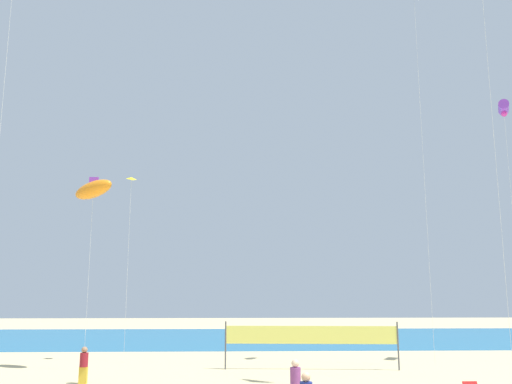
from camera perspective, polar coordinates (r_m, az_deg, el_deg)
ocean_band at (r=46.75m, az=1.13°, el=-15.26°), size 120.00×20.00×0.01m
beachgoer_plum_shirt at (r=19.87m, az=4.23°, el=-19.53°), size 0.37×0.37×1.63m
beachgoer_maroon_shirt at (r=25.67m, az=-17.89°, el=-17.04°), size 0.36×0.36×1.57m
volleyball_net at (r=28.67m, az=5.90°, el=-15.09°), size 8.91×0.70×2.40m
kite_violet_tube at (r=35.52m, az=24.90°, el=8.09°), size 1.15×1.53×15.04m
kite_orange_inflatable at (r=29.99m, az=-16.95°, el=0.25°), size 2.71×2.06×10.01m
kite_yellow_diamond at (r=32.66m, az=-13.15°, el=0.96°), size 0.65×0.65×10.71m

